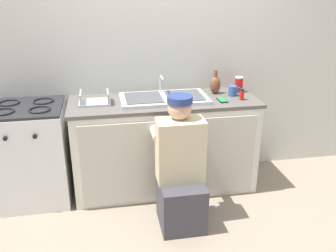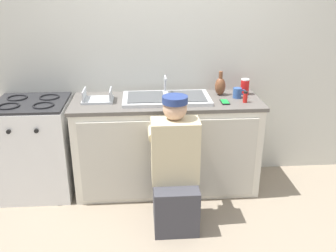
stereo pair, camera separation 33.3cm
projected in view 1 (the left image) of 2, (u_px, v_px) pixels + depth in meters
The scene contains 13 objects.
ground_plane at pixel (170, 201), 3.51m from camera, with size 12.00×12.00×0.00m, color gray.
back_wall at pixel (158, 55), 3.64m from camera, with size 6.00×0.10×2.50m, color silver.
counter_cabinet at pixel (164, 146), 3.61m from camera, with size 1.71×0.62×0.87m.
countertop at pixel (164, 102), 3.45m from camera, with size 1.75×0.62×0.03m, color #5B5651.
sink_double_basin at pixel (164, 98), 3.44m from camera, with size 0.80×0.44×0.19m.
stove_range at pixel (31, 154), 3.41m from camera, with size 0.65×0.62×0.92m.
plumber_person at pixel (180, 174), 3.05m from camera, with size 0.42×0.61×1.10m.
dish_rack_tray at pixel (95, 101), 3.34m from camera, with size 0.28×0.22×0.11m.
spice_bottle_red at pixel (242, 95), 3.43m from camera, with size 0.04×0.04×0.10m.
coffee_mug at pixel (233, 91), 3.56m from camera, with size 0.13×0.08×0.09m.
vase_decorative at pixel (215, 84), 3.61m from camera, with size 0.10×0.10×0.23m.
cell_phone at pixel (222, 100), 3.42m from camera, with size 0.07×0.14×0.01m.
soda_cup_red at pixel (239, 85), 3.66m from camera, with size 0.08×0.08×0.15m.
Camera 1 is at (-0.55, -2.94, 1.95)m, focal length 40.00 mm.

